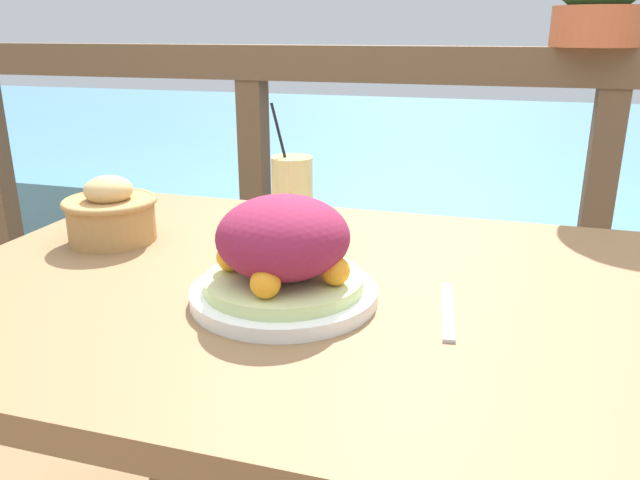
# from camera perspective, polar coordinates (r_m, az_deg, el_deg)

# --- Properties ---
(patio_table) EXTENTS (1.25, 0.83, 0.77)m
(patio_table) POSITION_cam_1_polar(r_m,az_deg,el_deg) (0.98, 1.56, -9.37)
(patio_table) COLOR olive
(patio_table) RESTS_ON ground_plane
(railing_fence) EXTENTS (2.80, 0.08, 1.09)m
(railing_fence) POSITION_cam_1_polar(r_m,az_deg,el_deg) (1.67, 8.63, 6.30)
(railing_fence) COLOR brown
(railing_fence) RESTS_ON ground_plane
(sea_backdrop) EXTENTS (12.00, 4.00, 0.51)m
(sea_backdrop) POSITION_cam_1_polar(r_m,az_deg,el_deg) (4.22, 13.25, 6.21)
(sea_backdrop) COLOR teal
(sea_backdrop) RESTS_ON ground_plane
(salad_plate) EXTENTS (0.26, 0.26, 0.15)m
(salad_plate) POSITION_cam_1_polar(r_m,az_deg,el_deg) (0.86, -3.37, -1.55)
(salad_plate) COLOR white
(salad_plate) RESTS_ON patio_table
(drink_glass) EXTENTS (0.08, 0.07, 0.25)m
(drink_glass) POSITION_cam_1_polar(r_m,az_deg,el_deg) (1.10, -2.54, 3.62)
(drink_glass) COLOR #DBCC7F
(drink_glass) RESTS_ON patio_table
(bread_basket) EXTENTS (0.17, 0.17, 0.12)m
(bread_basket) POSITION_cam_1_polar(r_m,az_deg,el_deg) (1.18, -18.58, 2.32)
(bread_basket) COLOR #AD7F47
(bread_basket) RESTS_ON patio_table
(knife) EXTENTS (0.04, 0.18, 0.00)m
(knife) POSITION_cam_1_polar(r_m,az_deg,el_deg) (0.87, 11.60, -6.32)
(knife) COLOR silver
(knife) RESTS_ON patio_table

